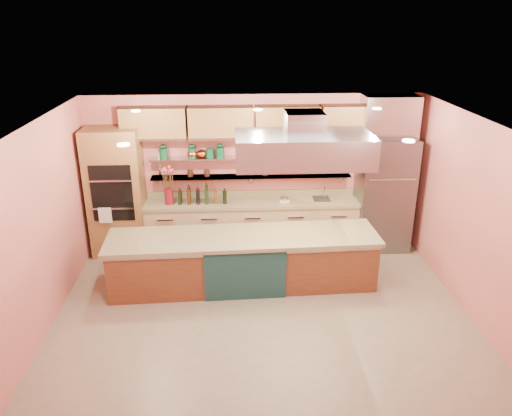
{
  "coord_description": "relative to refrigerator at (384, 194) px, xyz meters",
  "views": [
    {
      "loc": [
        -0.43,
        -6.23,
        4.14
      ],
      "look_at": [
        -0.04,
        1.0,
        1.27
      ],
      "focal_mm": 35.0,
      "sensor_mm": 36.0,
      "label": 1
    }
  ],
  "objects": [
    {
      "name": "green_canister",
      "position": [
        -3.14,
        0.23,
        0.74
      ],
      "size": [
        0.17,
        0.17,
        0.16
      ],
      "primitive_type": "cylinder",
      "rotation": [
        0.0,
        0.0,
        0.3
      ],
      "color": "#0D4024",
      "rests_on": "wall_shelf_upper"
    },
    {
      "name": "oven_stack",
      "position": [
        -4.8,
        0.04,
        0.1
      ],
      "size": [
        0.95,
        0.64,
        2.3
      ],
      "primitive_type": "cube",
      "color": "olive",
      "rests_on": "floor"
    },
    {
      "name": "wall_left",
      "position": [
        -5.35,
        -2.14,
        0.35
      ],
      "size": [
        0.04,
        5.0,
        2.8
      ],
      "primitive_type": "cube",
      "color": "#CC6860",
      "rests_on": "floor"
    },
    {
      "name": "back_counter",
      "position": [
        -2.4,
        0.06,
        -0.58
      ],
      "size": [
        3.84,
        0.64,
        0.93
      ],
      "primitive_type": "cube",
      "color": "tan",
      "rests_on": "floor"
    },
    {
      "name": "upper_cabinets",
      "position": [
        -2.35,
        0.18,
        1.3
      ],
      "size": [
        4.6,
        0.36,
        0.55
      ],
      "primitive_type": "cube",
      "color": "olive",
      "rests_on": "wall_back"
    },
    {
      "name": "wall_shelf_upper",
      "position": [
        -2.4,
        0.23,
        0.65
      ],
      "size": [
        3.6,
        0.26,
        0.03
      ],
      "primitive_type": "cube",
      "color": "#A4A6AB",
      "rests_on": "wall_back"
    },
    {
      "name": "wall_right",
      "position": [
        0.65,
        -2.14,
        0.35
      ],
      "size": [
        0.04,
        5.0,
        2.8
      ],
      "primitive_type": "cube",
      "color": "#CC6860",
      "rests_on": "floor"
    },
    {
      "name": "wall_front",
      "position": [
        -2.35,
        -4.64,
        0.35
      ],
      "size": [
        6.0,
        0.04,
        2.8
      ],
      "primitive_type": "cube",
      "color": "#CC6860",
      "rests_on": "floor"
    },
    {
      "name": "floor",
      "position": [
        -2.35,
        -2.14,
        -1.06
      ],
      "size": [
        6.0,
        5.0,
        0.02
      ],
      "primitive_type": "cube",
      "color": "gray",
      "rests_on": "ground"
    },
    {
      "name": "wall_back",
      "position": [
        -2.35,
        0.36,
        0.35
      ],
      "size": [
        6.0,
        0.04,
        2.8
      ],
      "primitive_type": "cube",
      "color": "#CC6860",
      "rests_on": "floor"
    },
    {
      "name": "flower_vase",
      "position": [
        -3.87,
        0.01,
        0.02
      ],
      "size": [
        0.2,
        0.2,
        0.29
      ],
      "primitive_type": "cylinder",
      "rotation": [
        0.0,
        0.0,
        0.29
      ],
      "color": "maroon",
      "rests_on": "back_counter"
    },
    {
      "name": "copper_kettle",
      "position": [
        -3.28,
        0.23,
        0.74
      ],
      "size": [
        0.23,
        0.23,
        0.15
      ],
      "primitive_type": "ellipsoid",
      "rotation": [
        0.0,
        0.0,
        -0.34
      ],
      "color": "#CB522E",
      "rests_on": "wall_shelf_upper"
    },
    {
      "name": "ceiling_downlights",
      "position": [
        -2.35,
        -1.94,
        1.72
      ],
      "size": [
        4.0,
        2.8,
        0.02
      ],
      "primitive_type": "cube",
      "color": "#FFE5A5",
      "rests_on": "ceiling"
    },
    {
      "name": "wall_shelf_lower",
      "position": [
        -2.4,
        0.23,
        0.3
      ],
      "size": [
        3.6,
        0.26,
        0.03
      ],
      "primitive_type": "cube",
      "color": "#A4A6AB",
      "rests_on": "wall_back"
    },
    {
      "name": "island",
      "position": [
        -2.6,
        -1.28,
        -0.62
      ],
      "size": [
        4.19,
        1.06,
        0.87
      ],
      "primitive_type": "cube",
      "rotation": [
        0.0,
        0.0,
        0.04
      ],
      "color": "brown",
      "rests_on": "floor"
    },
    {
      "name": "kitchen_scale",
      "position": [
        -1.81,
        0.01,
        -0.07
      ],
      "size": [
        0.21,
        0.19,
        0.1
      ],
      "primitive_type": "cube",
      "rotation": [
        0.0,
        0.0,
        -0.4
      ],
      "color": "silver",
      "rests_on": "back_counter"
    },
    {
      "name": "bar_faucet",
      "position": [
        -1.07,
        0.11,
        -0.0
      ],
      "size": [
        0.04,
        0.04,
        0.23
      ],
      "primitive_type": "cylinder",
      "rotation": [
        0.0,
        0.0,
        -0.34
      ],
      "color": "silver",
      "rests_on": "back_counter"
    },
    {
      "name": "refrigerator",
      "position": [
        0.0,
        0.0,
        0.0
      ],
      "size": [
        0.95,
        0.72,
        2.1
      ],
      "primitive_type": "cube",
      "color": "slate",
      "rests_on": "floor"
    },
    {
      "name": "oil_bottle_cluster",
      "position": [
        -3.29,
        0.01,
        0.03
      ],
      "size": [
        0.94,
        0.33,
        0.3
      ],
      "primitive_type": "cube",
      "rotation": [
        0.0,
        0.0,
        0.08
      ],
      "color": "black",
      "rests_on": "back_counter"
    },
    {
      "name": "ceiling",
      "position": [
        -2.35,
        -2.14,
        1.75
      ],
      "size": [
        6.0,
        5.0,
        0.02
      ],
      "primitive_type": "cube",
      "color": "black",
      "rests_on": "wall_back"
    },
    {
      "name": "range_hood",
      "position": [
        -1.7,
        -1.28,
        1.2
      ],
      "size": [
        2.0,
        1.0,
        0.45
      ],
      "primitive_type": "cube",
      "color": "#A4A6AB",
      "rests_on": "ceiling"
    }
  ]
}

